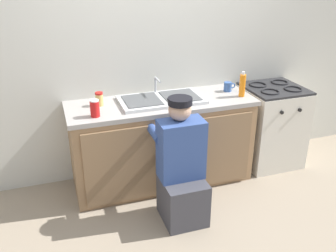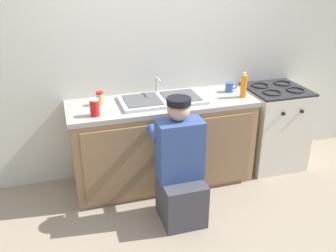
% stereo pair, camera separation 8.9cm
% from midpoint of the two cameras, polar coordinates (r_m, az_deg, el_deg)
% --- Properties ---
extents(ground_plane, '(12.00, 12.00, 0.00)m').
position_cam_midpoint_polar(ground_plane, '(3.73, -0.20, -10.42)').
color(ground_plane, gray).
extents(back_wall, '(6.00, 0.10, 2.50)m').
position_cam_midpoint_polar(back_wall, '(3.79, -3.38, 10.91)').
color(back_wall, silver).
rests_on(back_wall, ground_plane).
extents(counter_cabinet, '(1.77, 0.62, 0.83)m').
position_cam_midpoint_polar(counter_cabinet, '(3.76, -1.61, -2.81)').
color(counter_cabinet, '#997551').
rests_on(counter_cabinet, ground_plane).
extents(countertop, '(1.81, 0.62, 0.04)m').
position_cam_midpoint_polar(countertop, '(3.59, -1.73, 3.46)').
color(countertop, '#9E9993').
rests_on(countertop, counter_cabinet).
extents(sink_double_basin, '(0.80, 0.44, 0.19)m').
position_cam_midpoint_polar(sink_double_basin, '(3.58, -1.75, 4.09)').
color(sink_double_basin, silver).
rests_on(sink_double_basin, countertop).
extents(stove_range, '(0.60, 0.62, 0.89)m').
position_cam_midpoint_polar(stove_range, '(4.25, 14.76, 0.12)').
color(stove_range, silver).
rests_on(stove_range, ground_plane).
extents(plumber_person, '(0.42, 0.61, 1.10)m').
position_cam_midpoint_polar(plumber_person, '(3.21, 1.28, -6.91)').
color(plumber_person, '#3F3F47').
rests_on(plumber_person, ground_plane).
extents(soda_cup_red, '(0.08, 0.08, 0.15)m').
position_cam_midpoint_polar(soda_cup_red, '(3.27, -11.86, 2.65)').
color(soda_cup_red, red).
rests_on(soda_cup_red, countertop).
extents(condiment_jar, '(0.07, 0.07, 0.13)m').
position_cam_midpoint_polar(condiment_jar, '(3.52, -11.14, 4.07)').
color(condiment_jar, '#DBB760').
rests_on(condiment_jar, countertop).
extents(coffee_mug, '(0.13, 0.08, 0.09)m').
position_cam_midpoint_polar(coffee_mug, '(3.89, 8.48, 5.95)').
color(coffee_mug, '#335699').
rests_on(coffee_mug, countertop).
extents(soap_bottle_orange, '(0.06, 0.06, 0.25)m').
position_cam_midpoint_polar(soap_bottle_orange, '(3.74, 10.59, 6.12)').
color(soap_bottle_orange, orange).
rests_on(soap_bottle_orange, countertop).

